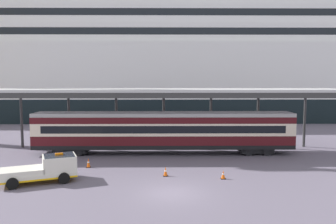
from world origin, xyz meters
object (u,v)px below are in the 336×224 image
Objects in this scene: service_truck at (46,168)px; train_carriage at (164,130)px; traffic_cone_mid at (88,163)px; cruise_ship at (189,38)px; traffic_cone_far at (223,175)px; traffic_cone_near at (166,172)px.

train_carriage is at bearing 47.61° from service_truck.
traffic_cone_mid is (2.16, 3.96, -0.60)m from service_truck.
cruise_ship reaches higher than service_truck.
train_carriage is 12.62m from service_truck.
train_carriage reaches higher than traffic_cone_far.
service_truck is 7.11× the size of traffic_cone_mid.
train_carriage is at bearing -98.04° from cruise_ship.
cruise_ship is 38.99m from train_carriage.
traffic_cone_near is 4.35m from traffic_cone_far.
train_carriage is 8.46m from traffic_cone_mid.
traffic_cone_far is (4.44, -8.72, -2.00)m from train_carriage.
traffic_cone_near is at bearing -22.21° from traffic_cone_mid.
train_carriage reaches higher than traffic_cone_mid.
service_truck is at bearing -171.30° from traffic_cone_near.
traffic_cone_near is (8.62, 1.32, -0.63)m from service_truck.
cruise_ship reaches higher than traffic_cone_far.
cruise_ship is 22.09× the size of service_truck.
service_truck is at bearing -118.66° from traffic_cone_mid.
cruise_ship is 4.87× the size of train_carriage.
train_carriage reaches higher than service_truck.
traffic_cone_near is 6.98m from traffic_cone_mid.
traffic_cone_mid is (-6.30, -5.31, -1.93)m from train_carriage.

